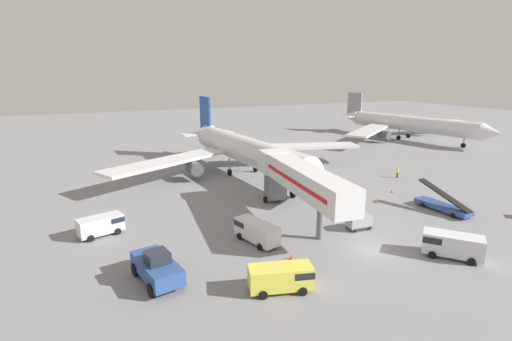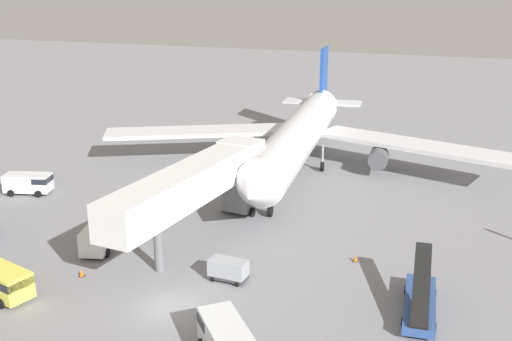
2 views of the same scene
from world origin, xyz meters
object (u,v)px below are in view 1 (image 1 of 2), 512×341
Objects in this scene: ground_crew_worker_foreground at (397,172)px; safety_cone_charlie at (392,191)px; safety_cone_bravo at (292,256)px; service_van_rear_left at (451,244)px; pushback_tug at (157,267)px; service_van_near_left at (102,224)px; baggage_cart_near_right at (359,222)px; service_van_near_center at (282,277)px; service_van_outer_right at (256,230)px; airplane_background at (406,124)px; airplane_at_gate at (244,150)px; belt_loader_truck at (443,205)px; safety_cone_alpha at (377,201)px; jet_bridge at (297,178)px.

safety_cone_charlie is (-6.46, -5.76, -0.68)m from ground_crew_worker_foreground.
ground_crew_worker_foreground is at bearing 30.88° from safety_cone_bravo.
pushback_tug is at bearing 165.41° from service_van_rear_left.
pushback_tug is 1.19× the size of service_van_rear_left.
safety_cone_charlie is at bearing -1.76° from service_van_near_left.
ground_crew_worker_foreground is (19.28, 14.43, 0.08)m from baggage_cart_near_right.
service_van_outer_right is at bearing 78.93° from service_van_near_center.
safety_cone_bravo is 0.01× the size of airplane_background.
airplane_at_gate is at bearing 36.00° from service_van_near_left.
belt_loader_truck reaches higher than pushback_tug.
service_van_rear_left is at bearing -118.26° from safety_cone_charlie.
safety_cone_alpha is (-11.50, -8.36, -0.67)m from ground_crew_worker_foreground.
baggage_cart_near_right is 9.89m from safety_cone_alpha.
airplane_at_gate is 35.77m from service_van_rear_left.
safety_cone_charlie is (15.39, -17.85, -3.94)m from airplane_at_gate.
safety_cone_alpha is (4.25, 14.67, -1.00)m from service_van_rear_left.
ground_crew_worker_foreground is at bearing -136.37° from airplane_background.
belt_loader_truck is 23.34m from safety_cone_bravo.
safety_cone_bravo is (15.47, -12.95, -0.88)m from service_van_near_left.
baggage_cart_near_right is 4.75× the size of safety_cone_bravo.
jet_bridge is 64.41m from airplane_background.
jet_bridge is 2.80× the size of belt_loader_truck.
service_van_outer_right reaches higher than safety_cone_bravo.
belt_loader_truck is at bearing -47.64° from safety_cone_alpha.
service_van_outer_right is at bearing -30.15° from service_van_near_left.
service_van_near_left reaches higher than safety_cone_alpha.
pushback_tug is at bearing -157.07° from jet_bridge.
service_van_outer_right is 19.80m from safety_cone_alpha.
airplane_background is (35.17, 41.68, 3.19)m from belt_loader_truck.
service_van_outer_right is 2.03× the size of baggage_cart_near_right.
airplane_at_gate is 53.08m from airplane_background.
ground_crew_worker_foreground is at bearing 20.79° from jet_bridge.
ground_crew_worker_foreground is 14.23m from safety_cone_alpha.
airplane_background is (73.72, 32.15, 2.81)m from service_van_near_left.
service_van_outer_right is at bearing -109.81° from airplane_at_gate.
ground_crew_worker_foreground is at bearing 55.64° from service_van_rear_left.
baggage_cart_near_right is (13.27, 7.29, -0.32)m from service_van_near_center.
service_van_near_left is at bearing -144.00° from airplane_at_gate.
safety_cone_alpha is (12.52, 0.75, -4.74)m from jet_bridge.
service_van_rear_left is at bearing -106.15° from safety_cone_alpha.
airplane_at_gate reaches higher than safety_cone_charlie.
service_van_rear_left is at bearing -80.14° from airplane_at_gate.
safety_cone_alpha is (19.29, 4.36, -0.94)m from service_van_outer_right.
jet_bridge reaches higher than service_van_near_left.
baggage_cart_near_right is at bearing -145.95° from safety_cone_charlie.
safety_cone_alpha is 5.67m from safety_cone_charlie.
baggage_cart_near_right is at bearing -138.94° from airplane_background.
belt_loader_truck is 13.54× the size of safety_cone_charlie.
airplane_at_gate is at bearing -163.05° from airplane_background.
airplane_at_gate is 88.37× the size of safety_cone_charlie.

